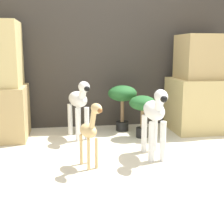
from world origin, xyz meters
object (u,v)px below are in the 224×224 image
object	(u,v)px
zebra_right	(155,114)
potted_palm_front	(122,97)
zebra_left	(79,102)
giraffe_figurine	(90,129)
potted_palm_back	(142,107)

from	to	relation	value
zebra_right	potted_palm_front	size ratio (longest dim) A/B	1.18
zebra_left	giraffe_figurine	distance (m)	0.95
potted_palm_front	giraffe_figurine	bearing A→B (deg)	-113.01
zebra_left	potted_palm_front	bearing A→B (deg)	24.11
zebra_right	potted_palm_front	distance (m)	1.02
giraffe_figurine	zebra_left	bearing A→B (deg)	92.62
zebra_left	potted_palm_front	size ratio (longest dim) A/B	1.18
zebra_left	potted_palm_front	xyz separation A→B (m)	(0.55, 0.25, 0.01)
zebra_left	potted_palm_back	distance (m)	0.72
zebra_right	potted_palm_back	world-z (taller)	zebra_right
giraffe_figurine	potted_palm_front	world-z (taller)	giraffe_figurine
zebra_right	zebra_left	xyz separation A→B (m)	(-0.66, 0.77, 0.00)
giraffe_figurine	potted_palm_back	xyz separation A→B (m)	(0.67, 0.85, 0.02)
potted_palm_back	potted_palm_front	bearing A→B (deg)	116.77
zebra_left	potted_palm_back	xyz separation A→B (m)	(0.72, -0.09, -0.05)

